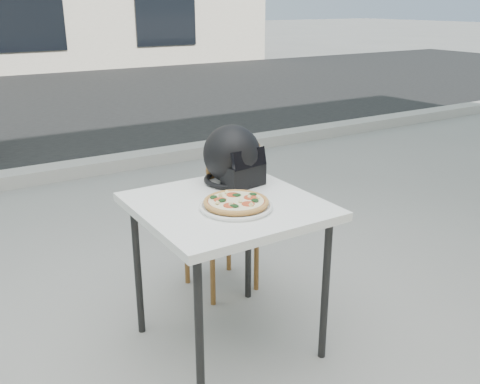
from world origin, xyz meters
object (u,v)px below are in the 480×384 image
plate (236,207)px  cafe_chair_main (227,205)px  helmet (233,158)px  pizza (236,202)px  cafe_table_main (227,216)px

plate → cafe_chair_main: bearing=63.7°
helmet → cafe_chair_main: 0.40m
pizza → helmet: bearing=61.1°
cafe_table_main → pizza: bearing=-94.5°
helmet → pizza: bearing=-127.9°
pizza → helmet: size_ratio=1.03×
helmet → cafe_table_main: bearing=-135.4°
pizza → cafe_chair_main: cafe_chair_main is taller
plate → pizza: pizza is taller
plate → pizza: (0.00, 0.00, 0.02)m
plate → cafe_chair_main: (0.25, 0.51, -0.21)m
helmet → plate: bearing=-127.9°
cafe_table_main → pizza: size_ratio=2.29×
plate → helmet: bearing=61.1°
plate → cafe_chair_main: 0.61m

